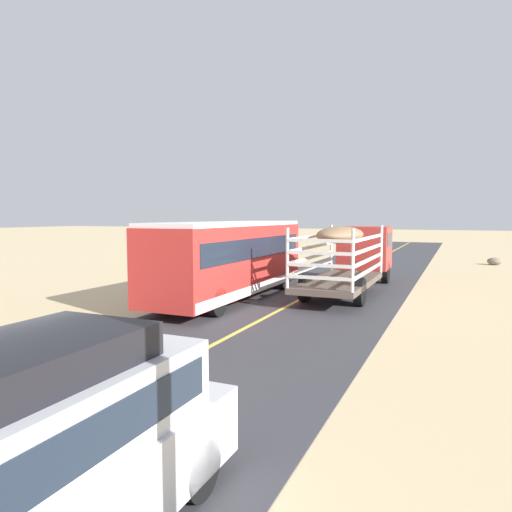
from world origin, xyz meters
The scene contains 7 objects.
ground_plane centered at (0.00, 0.00, 0.00)m, with size 240.00×240.00×0.00m, color #CCB284.
road_surface centered at (0.00, 0.00, 0.01)m, with size 8.00×120.00×0.02m, color #38383D.
road_centre_line centered at (0.00, 0.00, 0.02)m, with size 0.16×117.60×0.00m, color #D8CC4C.
suv_near centered at (2.29, -1.45, 1.15)m, with size 1.90×4.62×2.29m.
livestock_truck centered at (1.44, 17.54, 1.79)m, with size 2.53×9.70×3.02m.
bus centered at (-2.69, 12.43, 1.75)m, with size 2.54×10.00×3.21m.
boulder_near_shoulder centered at (8.29, 32.15, 0.26)m, with size 0.96×0.88×0.52m, color #756656.
Camera 1 is at (5.94, -4.57, 3.46)m, focal length 32.40 mm.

